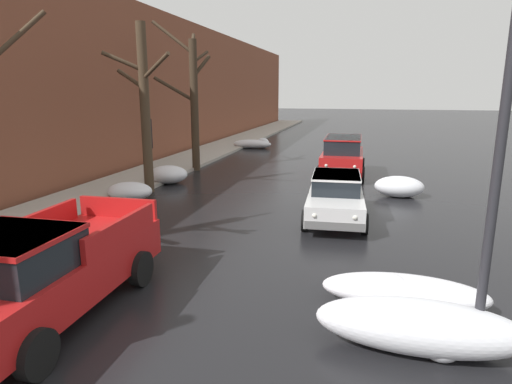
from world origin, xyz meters
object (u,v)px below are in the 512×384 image
(bare_tree_mid_block, at_px, (144,105))
(sedan_white_parked_kerbside_close, at_px, (336,196))
(bare_tree_far_down_block, at_px, (193,97))
(pickup_truck_red_approaching_near_lane, at_px, (41,272))
(suv_red_parked_kerbside_mid, at_px, (343,155))
(street_lamp_post, at_px, (504,120))

(bare_tree_mid_block, height_order, sedan_white_parked_kerbside_close, bare_tree_mid_block)
(bare_tree_far_down_block, xyz_separation_m, pickup_truck_red_approaching_near_lane, (3.07, -14.44, -2.70))
(bare_tree_mid_block, xyz_separation_m, sedan_white_parked_kerbside_close, (7.43, -2.07, -2.60))
(suv_red_parked_kerbside_mid, height_order, street_lamp_post, street_lamp_post)
(bare_tree_mid_block, relative_size, sedan_white_parked_kerbside_close, 1.53)
(bare_tree_mid_block, xyz_separation_m, bare_tree_far_down_block, (-0.07, 4.98, 0.23))
(bare_tree_far_down_block, bearing_deg, bare_tree_mid_block, -89.19)
(pickup_truck_red_approaching_near_lane, xyz_separation_m, sedan_white_parked_kerbside_close, (4.42, 7.40, -0.13))
(bare_tree_far_down_block, bearing_deg, sedan_white_parked_kerbside_close, -43.22)
(bare_tree_mid_block, relative_size, bare_tree_far_down_block, 0.89)
(bare_tree_far_down_block, xyz_separation_m, street_lamp_post, (10.11, -13.67, -0.07))
(sedan_white_parked_kerbside_close, relative_size, suv_red_parked_kerbside_mid, 0.93)
(suv_red_parked_kerbside_mid, bearing_deg, street_lamp_post, -78.49)
(sedan_white_parked_kerbside_close, distance_m, suv_red_parked_kerbside_mid, 7.37)
(bare_tree_far_down_block, bearing_deg, pickup_truck_red_approaching_near_lane, -77.98)
(bare_tree_far_down_block, distance_m, street_lamp_post, 17.01)
(bare_tree_mid_block, relative_size, suv_red_parked_kerbside_mid, 1.42)
(bare_tree_mid_block, distance_m, bare_tree_far_down_block, 4.99)
(bare_tree_far_down_block, xyz_separation_m, sedan_white_parked_kerbside_close, (7.50, -7.05, -2.83))
(pickup_truck_red_approaching_near_lane, xyz_separation_m, street_lamp_post, (7.04, 0.77, 2.63))
(bare_tree_mid_block, xyz_separation_m, suv_red_parked_kerbside_mid, (7.20, 5.29, -2.37))
(bare_tree_mid_block, height_order, pickup_truck_red_approaching_near_lane, bare_tree_mid_block)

